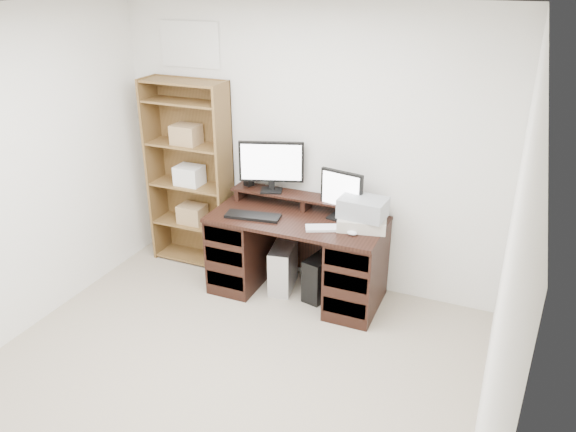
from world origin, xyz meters
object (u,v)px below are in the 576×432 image
Objects in this scene: monitor_small at (341,193)px; tower_silver at (283,267)px; tower_black at (322,276)px; monitor_wide at (271,164)px; desk at (297,254)px; bookshelf at (191,173)px; printer at (362,222)px.

tower_silver is at bearing -157.90° from monitor_small.
monitor_wide is at bearing 177.22° from tower_black.
monitor_wide is 0.70m from monitor_small.
desk is 0.83× the size of bookshelf.
monitor_small is (0.34, 0.13, 0.59)m from desk.
monitor_wide is 0.31× the size of bookshelf.
tower_silver is 0.24× the size of bookshelf.
monitor_wide reaches higher than printer.
monitor_wide is 1.30× the size of tower_silver.
desk is at bearing -155.50° from tower_black.
bookshelf is at bearing 159.94° from tower_silver.
monitor_small is at bearing 20.91° from desk.
bookshelf is at bearing 160.60° from monitor_wide.
bookshelf is at bearing 169.85° from desk.
monitor_wide is 1.42× the size of printer.
desk is 1.32m from bookshelf.
tower_silver is (-0.16, 0.04, -0.18)m from desk.
monitor_wide reaches higher than desk.
bookshelf is (-1.53, 0.08, -0.06)m from monitor_small.
monitor_small is 1.53m from bookshelf.
tower_black is (-0.12, -0.09, -0.78)m from monitor_small.
tower_silver is (0.18, -0.16, -0.91)m from monitor_wide.
tower_black is at bearing -6.88° from bookshelf.
monitor_wide is 1.09m from tower_black.
desk is 3.52× the size of tower_silver.
monitor_small is at bearing -0.09° from tower_silver.
monitor_small is 0.99× the size of tower_black.
bookshelf reaches higher than printer.
monitor_small reaches higher than desk.
monitor_wide is at bearing 148.88° from desk.
printer is 1.77m from bookshelf.
printer is at bearing -30.24° from monitor_wide.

